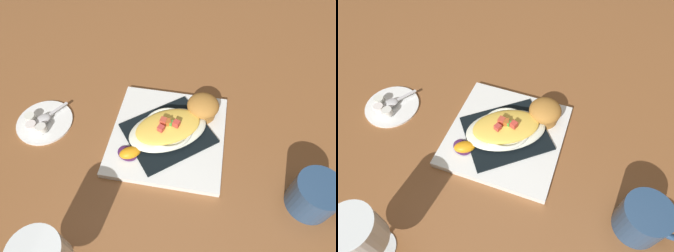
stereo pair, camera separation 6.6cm
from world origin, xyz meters
TOP-DOWN VIEW (x-y plane):
  - ground_plane at (0.00, 0.00)m, footprint 2.60×2.60m
  - square_plate at (0.00, 0.00)m, footprint 0.27×0.27m
  - folded_napkin at (0.00, 0.00)m, footprint 0.24×0.24m
  - gratin_dish at (0.00, 0.00)m, footprint 0.22×0.20m
  - muffin at (-0.07, -0.08)m, footprint 0.08×0.08m
  - orange_garnish at (0.07, 0.08)m, footprint 0.06×0.05m
  - coffee_mug at (-0.31, 0.09)m, footprint 0.12×0.09m
  - creamer_saucer at (0.30, 0.03)m, footprint 0.13×0.13m
  - spoon at (0.30, 0.03)m, footprint 0.06×0.09m
  - creamer_cup_0 at (0.33, 0.03)m, footprint 0.02×0.02m
  - creamer_cup_1 at (0.32, 0.05)m, footprint 0.02×0.02m
  - creamer_cup_2 at (0.29, 0.06)m, footprint 0.02×0.02m

SIDE VIEW (x-z plane):
  - ground_plane at x=0.00m, z-range 0.00..0.00m
  - creamer_saucer at x=0.30m, z-range 0.00..0.01m
  - square_plate at x=0.00m, z-range 0.00..0.02m
  - spoon at x=0.30m, z-range 0.01..0.02m
  - folded_napkin at x=0.00m, z-range 0.02..0.02m
  - creamer_cup_0 at x=0.33m, z-range 0.01..0.03m
  - creamer_cup_1 at x=0.32m, z-range 0.01..0.03m
  - creamer_cup_2 at x=0.29m, z-range 0.01..0.03m
  - orange_garnish at x=0.07m, z-range 0.01..0.03m
  - coffee_mug at x=-0.31m, z-range 0.00..0.07m
  - gratin_dish at x=0.00m, z-range 0.01..0.06m
  - muffin at x=-0.07m, z-range 0.02..0.07m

